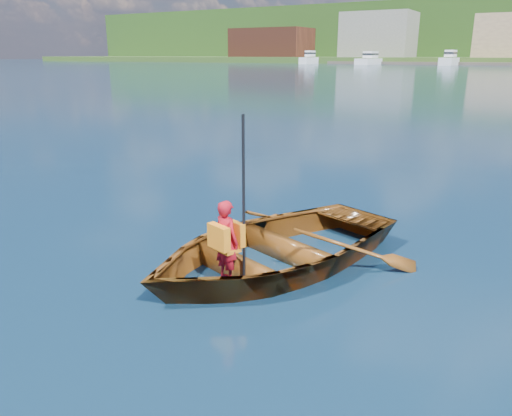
% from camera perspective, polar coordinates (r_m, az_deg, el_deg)
% --- Properties ---
extents(ground, '(600.00, 600.00, 0.00)m').
position_cam_1_polar(ground, '(6.06, 2.00, -10.44)').
color(ground, '#121E3C').
rests_on(ground, ground).
extents(rowboat, '(4.09, 4.80, 0.84)m').
position_cam_1_polar(rowboat, '(6.90, 1.91, -4.43)').
color(rowboat, brown).
rests_on(rowboat, ground).
extents(child_paddler, '(0.44, 0.42, 2.06)m').
position_cam_1_polar(child_paddler, '(6.12, -3.34, -3.63)').
color(child_paddler, '#B2101F').
rests_on(child_paddler, ground).
extents(hillside_trees, '(242.82, 87.77, 25.97)m').
position_cam_1_polar(hillside_trees, '(247.02, 20.04, 19.68)').
color(hillside_trees, '#382314').
rests_on(hillside_trees, ground).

